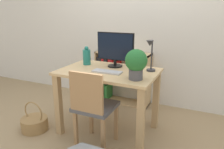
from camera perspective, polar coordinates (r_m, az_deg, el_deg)
ground_plane at (r=2.80m, az=-0.88°, el=-14.23°), size 10.00×10.00×0.00m
wall_back at (r=3.38m, az=6.94°, el=14.20°), size 8.00×0.05×2.60m
desk at (r=2.54m, az=-0.94°, el=-2.35°), size 1.11×0.73×0.77m
monitor at (r=2.62m, az=0.83°, el=6.92°), size 0.47×0.18×0.41m
keyboard at (r=2.42m, az=-1.30°, el=0.74°), size 0.33×0.12×0.02m
vase at (r=2.76m, az=-6.61°, el=4.70°), size 0.10×0.10×0.23m
desk_lamp at (r=2.40m, az=10.02°, el=5.57°), size 0.10×0.19×0.36m
potted_plant at (r=2.15m, az=6.32°, el=3.10°), size 0.22×0.22×0.30m
chair at (r=2.28m, az=-4.92°, el=-8.15°), size 0.40×0.40×0.87m
bookshelf at (r=3.48m, az=0.49°, el=-0.21°), size 0.85×0.28×0.81m
basket at (r=2.93m, az=-19.59°, el=-11.86°), size 0.32×0.32×0.38m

